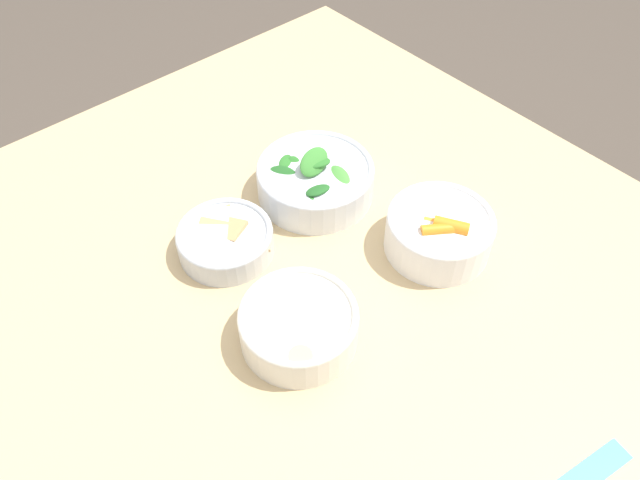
% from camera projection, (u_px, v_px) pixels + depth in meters
% --- Properties ---
extents(ground_plane, '(10.00, 10.00, 0.00)m').
position_uv_depth(ground_plane, '(311.00, 456.00, 1.49)').
color(ground_plane, '#4C4238').
extents(dining_table, '(1.03, 1.07, 0.75)m').
position_uv_depth(dining_table, '(306.00, 295.00, 1.01)').
color(dining_table, tan).
rests_on(dining_table, ground_plane).
extents(bowl_carrots, '(0.16, 0.16, 0.07)m').
position_uv_depth(bowl_carrots, '(439.00, 231.00, 0.91)').
color(bowl_carrots, white).
rests_on(bowl_carrots, dining_table).
extents(bowl_greens, '(0.19, 0.19, 0.09)m').
position_uv_depth(bowl_greens, '(315.00, 179.00, 0.99)').
color(bowl_greens, silver).
rests_on(bowl_greens, dining_table).
extents(bowl_beans_hotdog, '(0.16, 0.16, 0.06)m').
position_uv_depth(bowl_beans_hotdog, '(299.00, 326.00, 0.81)').
color(bowl_beans_hotdog, silver).
rests_on(bowl_beans_hotdog, dining_table).
extents(bowl_cookies, '(0.14, 0.14, 0.05)m').
position_uv_depth(bowl_cookies, '(225.00, 239.00, 0.91)').
color(bowl_cookies, silver).
rests_on(bowl_cookies, dining_table).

